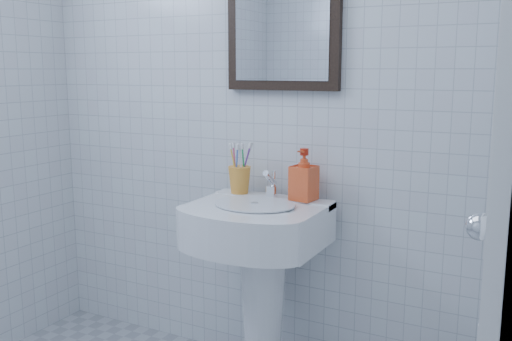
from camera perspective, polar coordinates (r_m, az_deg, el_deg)
The scene contains 10 objects.
wall_back at distance 2.48m, azimuth -0.22°, elevation 8.33°, with size 2.20×0.02×2.50m, color silver.
wall_right at distance 1.00m, azimuth 24.24°, elevation 4.84°, with size 0.02×2.40×2.50m, color silver.
washbasin at distance 2.36m, azimuth 0.45°, elevation -9.32°, with size 0.53×0.38×0.81m.
faucet at distance 2.36m, azimuth 1.52°, elevation -1.58°, with size 0.05×0.11×0.12m.
toothbrush_cup at distance 2.44m, azimuth -1.65°, elevation -0.94°, with size 0.10×0.10×0.12m, color orange, non-canonical shape.
soap_dispenser at distance 2.31m, azimuth 4.82°, elevation -0.43°, with size 0.09×0.10×0.21m, color red.
wall_mirror at distance 2.41m, azimuth 2.69°, elevation 15.40°, with size 0.50×0.04×0.62m.
bathroom_door at distance 1.58m, azimuth 24.14°, elevation -2.71°, with size 0.04×0.80×2.00m, color white.
towel_ring at distance 1.75m, azimuth 23.99°, elevation 0.11°, with size 0.18×0.18×0.01m, color silver.
hand_towel at distance 1.79m, azimuth 22.93°, elevation -5.54°, with size 0.03×0.16×0.38m, color beige.
Camera 1 is at (1.16, -1.00, 1.33)m, focal length 40.00 mm.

